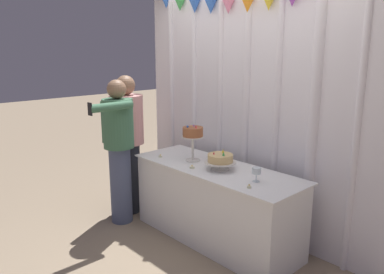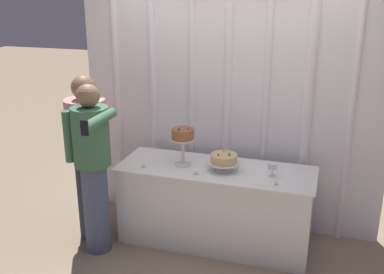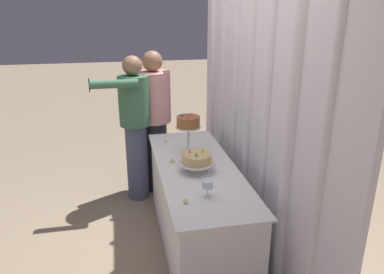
# 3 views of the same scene
# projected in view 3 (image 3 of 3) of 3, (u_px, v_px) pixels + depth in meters

# --- Properties ---
(ground_plane) EXTENTS (24.00, 24.00, 0.00)m
(ground_plane) POSITION_uv_depth(u_px,v_px,m) (186.00, 245.00, 3.38)
(ground_plane) COLOR gray
(draped_curtain) EXTENTS (3.04, 0.15, 2.72)m
(draped_curtain) POSITION_uv_depth(u_px,v_px,m) (253.00, 89.00, 3.00)
(draped_curtain) COLOR white
(draped_curtain) RESTS_ON ground_plane
(cake_table) EXTENTS (1.83, 0.66, 0.77)m
(cake_table) POSITION_uv_depth(u_px,v_px,m) (197.00, 207.00, 3.27)
(cake_table) COLOR white
(cake_table) RESTS_ON ground_plane
(cake_display_nearleft) EXTENTS (0.23, 0.23, 0.39)m
(cake_display_nearleft) POSITION_uv_depth(u_px,v_px,m) (188.00, 124.00, 3.33)
(cake_display_nearleft) COLOR silver
(cake_display_nearleft) RESTS_ON cake_table
(cake_display_nearright) EXTENTS (0.30, 0.30, 0.19)m
(cake_display_nearright) POSITION_uv_depth(u_px,v_px,m) (197.00, 160.00, 3.03)
(cake_display_nearright) COLOR silver
(cake_display_nearright) RESTS_ON cake_table
(wine_glass) EXTENTS (0.08, 0.08, 0.13)m
(wine_glass) POSITION_uv_depth(u_px,v_px,m) (208.00, 185.00, 2.62)
(wine_glass) COLOR silver
(wine_glass) RESTS_ON cake_table
(tealight_far_left) EXTENTS (0.04, 0.04, 0.03)m
(tealight_far_left) POSITION_uv_depth(u_px,v_px,m) (166.00, 141.00, 3.70)
(tealight_far_left) COLOR beige
(tealight_far_left) RESTS_ON cake_table
(tealight_near_left) EXTENTS (0.05, 0.05, 0.03)m
(tealight_near_left) POSITION_uv_depth(u_px,v_px,m) (172.00, 161.00, 3.23)
(tealight_near_left) COLOR beige
(tealight_near_left) RESTS_ON cake_table
(tealight_near_right) EXTENTS (0.04, 0.04, 0.04)m
(tealight_near_right) POSITION_uv_depth(u_px,v_px,m) (186.00, 202.00, 2.56)
(tealight_near_right) COLOR beige
(tealight_near_right) RESTS_ON cake_table
(guest_man_pink_jacket) EXTENTS (0.53, 0.53, 1.62)m
(guest_man_pink_jacket) POSITION_uv_depth(u_px,v_px,m) (154.00, 118.00, 4.16)
(guest_man_pink_jacket) COLOR #282D38
(guest_man_pink_jacket) RESTS_ON ground_plane
(guest_girl_blue_dress) EXTENTS (0.49, 0.63, 1.60)m
(guest_girl_blue_dress) POSITION_uv_depth(u_px,v_px,m) (135.00, 123.00, 3.95)
(guest_girl_blue_dress) COLOR #4C5675
(guest_girl_blue_dress) RESTS_ON ground_plane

